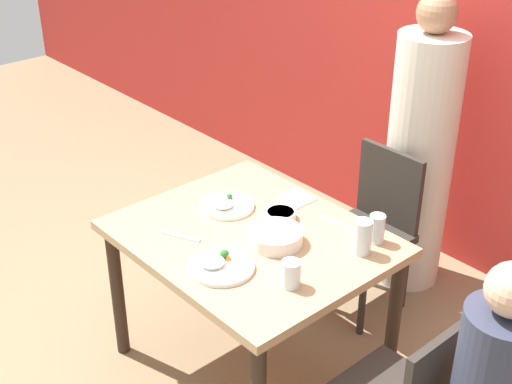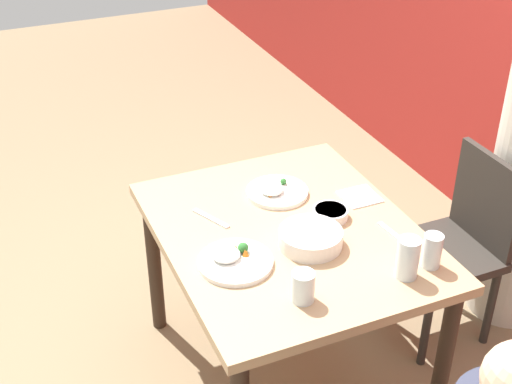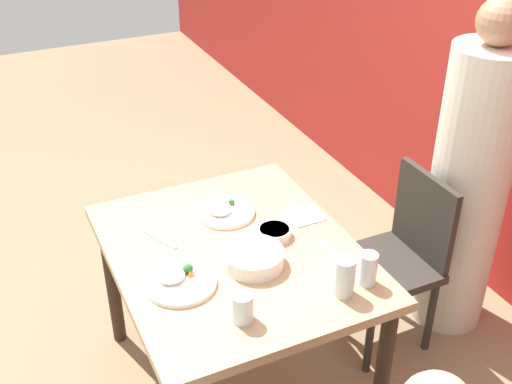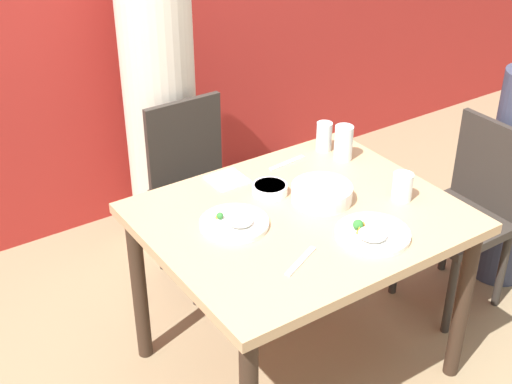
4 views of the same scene
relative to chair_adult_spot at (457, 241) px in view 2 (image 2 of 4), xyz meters
name	(u,v)px [view 2 (image 2 of 4)]	position (x,y,z in m)	size (l,w,h in m)	color
ground_plane	(284,372)	(-0.02, -0.79, -0.46)	(10.00, 10.00, 0.00)	#847051
dining_table	(288,250)	(-0.02, -0.79, 0.17)	(1.10, 0.91, 0.73)	tan
chair_adult_spot	(457,241)	(0.00, 0.00, 0.00)	(0.40, 0.40, 0.84)	#2D2823
bowl_curry	(311,238)	(0.10, -0.76, 0.30)	(0.23, 0.23, 0.06)	silver
plate_rice_adult	(234,260)	(0.09, -1.05, 0.28)	(0.26, 0.26, 0.06)	white
plate_rice_child	(276,191)	(-0.26, -0.73, 0.28)	(0.25, 0.25, 0.05)	white
bowl_rice_small	(330,213)	(-0.03, -0.61, 0.29)	(0.14, 0.14, 0.04)	white
glass_water_tall	(303,287)	(0.36, -0.92, 0.32)	(0.08, 0.08, 0.11)	silver
glass_water_short	(432,251)	(0.37, -0.44, 0.33)	(0.07, 0.07, 0.12)	silver
glass_water_center	(408,258)	(0.38, -0.55, 0.34)	(0.08, 0.08, 0.15)	silver
napkin_folded	(360,197)	(-0.11, -0.43, 0.27)	(0.14, 0.14, 0.01)	white
fork_steel	(211,218)	(-0.20, -1.03, 0.27)	(0.17, 0.09, 0.01)	silver
spoon_steel	(394,235)	(0.17, -0.45, 0.27)	(0.18, 0.04, 0.01)	silver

